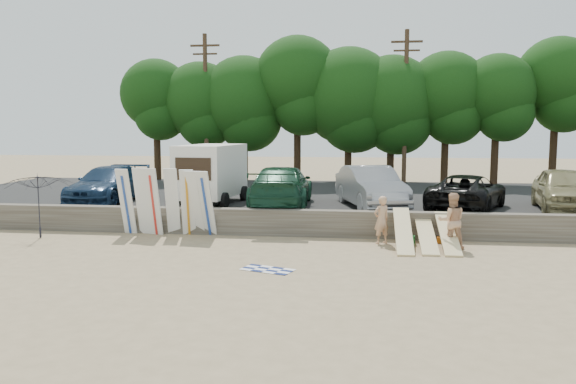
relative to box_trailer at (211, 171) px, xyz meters
name	(u,v)px	position (x,y,z in m)	size (l,w,h in m)	color
ground	(377,256)	(7.11, -6.41, -2.16)	(120.00, 120.00, 0.00)	tan
seawall	(375,225)	(7.11, -3.41, -1.66)	(44.00, 0.50, 1.00)	#6B6356
parking_lot	(371,202)	(7.11, 4.09, -1.81)	(44.00, 14.50, 0.70)	#282828
treeline	(376,94)	(7.42, 11.12, 3.97)	(33.05, 6.06, 9.04)	#382616
utility_poles	(405,104)	(9.11, 9.59, 3.26)	(25.80, 0.26, 9.00)	#473321
box_trailer	(211,171)	(0.00, 0.00, 0.00)	(2.68, 4.30, 2.61)	white
car_0	(108,184)	(-4.82, -0.06, -0.66)	(2.24, 5.52, 1.60)	#132844
car_1	(282,186)	(3.20, -0.40, -0.61)	(2.41, 5.92, 1.72)	#173F2A
car_2	(371,187)	(7.00, -0.29, -0.59)	(1.85, 5.30, 1.75)	gray
car_3	(467,192)	(10.94, -0.44, -0.74)	(2.42, 5.25, 1.46)	black
car_4	(564,189)	(14.79, -0.24, -0.58)	(2.08, 5.17, 1.76)	#90875B
surfboard_upright_0	(126,202)	(-2.27, -3.97, -0.90)	(0.50, 0.06, 2.60)	white
surfboard_upright_1	(142,201)	(-1.68, -3.87, -0.88)	(0.50, 0.06, 2.60)	white
surfboard_upright_2	(153,202)	(-1.18, -4.00, -0.88)	(0.50, 0.06, 2.60)	white
surfboard_upright_3	(172,202)	(-0.49, -3.86, -0.88)	(0.50, 0.06, 2.60)	white
surfboard_upright_4	(188,203)	(0.14, -3.92, -0.90)	(0.50, 0.06, 2.60)	white
surfboard_upright_5	(195,203)	(0.40, -3.92, -0.92)	(0.50, 0.06, 2.60)	white
surfboard_upright_6	(206,204)	(0.86, -3.98, -0.92)	(0.50, 0.06, 2.60)	white
surfboard_low_0	(403,230)	(8.04, -5.00, -1.58)	(0.56, 3.00, 0.07)	beige
surfboard_low_1	(426,235)	(8.83, -4.82, -1.73)	(0.56, 3.00, 0.07)	beige
surfboard_low_2	(448,233)	(9.53, -4.87, -1.65)	(0.56, 3.00, 0.07)	beige
beachgoer_a	(381,220)	(7.32, -4.42, -1.32)	(0.62, 0.41, 1.69)	tan
beachgoer_b	(452,221)	(9.63, -4.98, -1.21)	(0.92, 0.72, 1.90)	tan
cooler	(409,240)	(8.28, -4.50, -2.00)	(0.38, 0.30, 0.32)	#248634
gear_bag	(441,240)	(9.43, -4.08, -2.05)	(0.30, 0.25, 0.22)	orange
beach_towel	(268,270)	(3.95, -8.57, -2.16)	(1.50, 1.50, 0.00)	white
beach_umbrella	(38,206)	(-5.23, -5.02, -0.96)	(2.63, 2.68, 2.41)	black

